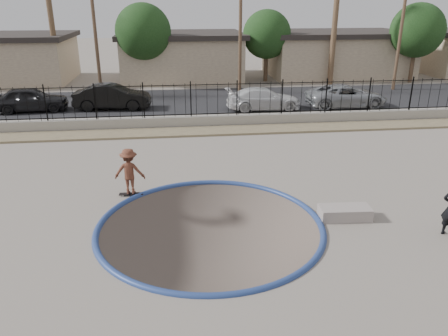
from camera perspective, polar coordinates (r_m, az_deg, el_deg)
name	(u,v)px	position (r m, az deg, el deg)	size (l,w,h in m)	color
ground	(191,137)	(26.00, -4.38, 4.04)	(120.00, 120.00, 2.20)	slate
bowl_pit	(210,226)	(13.54, -1.82, -7.61)	(6.84, 6.84, 1.80)	#4C413A
coping_ring	(210,226)	(13.54, -1.82, -7.61)	(7.04, 7.04, 0.20)	navy
rock_strip	(193,132)	(22.98, -4.12, 4.76)	(42.00, 1.60, 0.11)	#8F815E
retaining_wall	(191,122)	(23.98, -4.28, 6.05)	(42.00, 0.45, 0.60)	gray
fence	(191,100)	(23.69, -4.36, 8.86)	(40.00, 0.04, 1.80)	black
street	(187,101)	(30.55, -4.90, 8.77)	(90.00, 8.00, 0.04)	black
house_west	(2,58)	(42.00, -27.01, 12.70)	(11.60, 8.60, 3.90)	tan
house_center	(182,55)	(39.61, -5.56, 14.45)	(10.60, 8.60, 3.90)	tan
house_east	(336,53)	(42.34, 14.37, 14.34)	(12.60, 8.60, 3.90)	tan
utility_pole_left	(95,28)	(32.28, -16.53, 17.09)	(1.70, 0.24, 9.00)	#473323
utility_pole_mid	(240,23)	(32.27, 2.15, 18.34)	(1.70, 0.24, 9.50)	#473323
utility_pole_right	(402,26)	(36.14, 22.19, 16.78)	(1.70, 0.24, 9.00)	#473323
street_tree_left	(143,32)	(35.97, -10.52, 17.09)	(4.32, 4.32, 6.36)	#473323
street_tree_mid	(267,34)	(37.79, 5.61, 16.97)	(3.96, 3.96, 5.83)	#473323
street_tree_right	(417,30)	(40.24, 23.94, 16.10)	(4.32, 4.32, 6.36)	#473323
skater	(130,174)	(15.60, -12.22, -0.76)	(1.06, 0.61, 1.65)	brown
skateboard	(131,194)	(15.89, -12.01, -3.31)	(0.86, 0.24, 0.07)	black
concrete_ledge	(345,213)	(14.41, 15.50, -5.67)	(1.60, 0.70, 0.40)	gray
car_a	(30,99)	(29.71, -23.96, 8.22)	(1.77, 4.41, 1.50)	black
car_b	(112,97)	(28.66, -14.37, 9.00)	(1.65, 4.72, 1.56)	black
car_c	(263,99)	(27.82, 5.18, 9.00)	(1.89, 4.64, 1.35)	silver
car_d	(346,96)	(29.44, 15.69, 9.06)	(2.37, 5.13, 1.43)	#94989C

